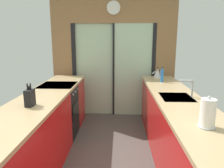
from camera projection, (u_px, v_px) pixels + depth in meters
The scene contains 10 objects.
ground_plane at pixel (110, 157), 3.08m from camera, with size 5.04×7.60×0.02m, color #4C4742.
back_wall_unit at pixel (114, 46), 4.52m from camera, with size 2.64×0.12×2.70m.
left_counter_run at pixel (33, 141), 2.56m from camera, with size 0.62×3.80×0.92m.
right_counter_run at pixel (181, 137), 2.66m from camera, with size 0.62×3.80×0.92m.
sink_faucet at pixel (190, 85), 2.77m from camera, with size 0.19×0.02×0.23m.
oven_range at pixel (59, 111), 3.65m from camera, with size 0.60×0.60×0.92m.
knife_block at pixel (30, 98), 2.41m from camera, with size 0.08×0.14×0.26m.
kettle at pixel (158, 73), 4.22m from camera, with size 0.24×0.16×0.21m.
soap_bottle at pixel (162, 76), 3.77m from camera, with size 0.06×0.06×0.27m.
paper_towel_roll at pixel (208, 114), 1.81m from camera, with size 0.15×0.15×0.28m.
Camera 1 is at (0.13, -2.19, 1.67)m, focal length 33.93 mm.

